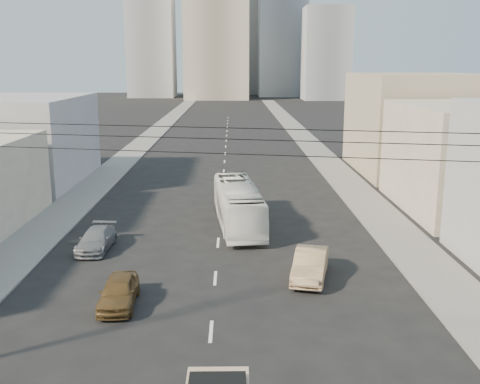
{
  "coord_description": "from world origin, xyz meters",
  "views": [
    {
      "loc": [
        0.93,
        -13.67,
        10.97
      ],
      "look_at": [
        1.37,
        18.98,
        3.5
      ],
      "focal_mm": 42.0,
      "sensor_mm": 36.0,
      "label": 1
    }
  ],
  "objects_px": {
    "sedan_tan": "(310,264)",
    "city_bus": "(238,205)",
    "sedan_brown": "(119,292)",
    "sedan_grey": "(96,240)"
  },
  "relations": [
    {
      "from": "sedan_grey",
      "to": "sedan_tan",
      "type": "bearing_deg",
      "value": -19.51
    },
    {
      "from": "city_bus",
      "to": "sedan_grey",
      "type": "xyz_separation_m",
      "value": [
        -8.61,
        -5.03,
        -0.88
      ]
    },
    {
      "from": "sedan_tan",
      "to": "city_bus",
      "type": "bearing_deg",
      "value": 123.48
    },
    {
      "from": "sedan_brown",
      "to": "sedan_tan",
      "type": "xyz_separation_m",
      "value": [
        9.33,
        3.27,
        0.08
      ]
    },
    {
      "from": "city_bus",
      "to": "sedan_brown",
      "type": "bearing_deg",
      "value": -119.19
    },
    {
      "from": "sedan_tan",
      "to": "sedan_grey",
      "type": "distance_m",
      "value": 13.19
    },
    {
      "from": "sedan_tan",
      "to": "sedan_brown",
      "type": "bearing_deg",
      "value": -147.63
    },
    {
      "from": "sedan_brown",
      "to": "sedan_grey",
      "type": "height_order",
      "value": "sedan_brown"
    },
    {
      "from": "sedan_tan",
      "to": "sedan_grey",
      "type": "xyz_separation_m",
      "value": [
        -12.27,
        4.82,
        -0.13
      ]
    },
    {
      "from": "sedan_brown",
      "to": "sedan_tan",
      "type": "bearing_deg",
      "value": 17.17
    }
  ]
}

